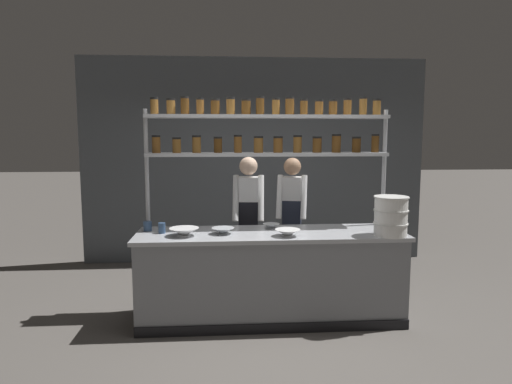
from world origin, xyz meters
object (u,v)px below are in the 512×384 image
Objects in this scene: spice_shelf_unit at (268,137)px; prep_bowl_near_left at (271,226)px; chef_left at (249,217)px; prep_bowl_center_front at (184,232)px; prep_bowl_near_right at (223,231)px; chef_center at (292,216)px; serving_cup_by_board at (148,226)px; prep_bowl_center_back at (288,233)px; container_stack at (391,216)px; serving_cup_front at (162,228)px.

prep_bowl_near_left is (0.03, -0.14, -0.94)m from spice_shelf_unit.
chef_left is 9.26× the size of prep_bowl_near_left.
spice_shelf_unit is at bearing 27.21° from prep_bowl_center_front.
chef_center is at bearing 46.69° from prep_bowl_near_right.
serving_cup_by_board is (-1.29, -0.04, 0.03)m from prep_bowl_near_left.
chef_left reaches higher than prep_bowl_center_back.
serving_cup_by_board is (-2.42, 0.40, -0.15)m from container_stack.
chef_center is 5.63× the size of prep_bowl_center_front.
prep_bowl_center_front is (-0.89, -0.31, 0.02)m from prep_bowl_near_left.
prep_bowl_center_front is (-0.87, -0.45, -0.92)m from spice_shelf_unit.
spice_shelf_unit is at bearing 38.02° from prep_bowl_near_right.
prep_bowl_near_left is at bearing 8.39° from serving_cup_front.
prep_bowl_near_left is (-0.32, -0.64, 0.00)m from chef_center.
chef_center is at bearing 22.90° from serving_cup_by_board.
prep_bowl_near_left is at bearing 158.49° from container_stack.
spice_shelf_unit is 1.57m from serving_cup_by_board.
chef_left is 0.78m from prep_bowl_near_right.
prep_bowl_center_back is (-0.20, -1.03, 0.01)m from chef_center.
spice_shelf_unit is at bearing 105.31° from prep_bowl_center_back.
chef_left is at bearing 145.45° from container_stack.
prep_bowl_near_left is at bearing -78.92° from spice_shelf_unit.
serving_cup_front reaches higher than prep_bowl_near_right.
prep_bowl_near_right is 0.62m from serving_cup_front.
serving_cup_by_board is at bearing 170.57° from container_stack.
serving_cup_front is (-1.25, 0.23, 0.02)m from prep_bowl_center_back.
container_stack is 2.46m from serving_cup_by_board.
container_stack is at bearing -7.03° from serving_cup_front.
serving_cup_by_board is (-0.40, 0.27, 0.01)m from prep_bowl_center_front.
chef_left reaches higher than chef_center.
prep_bowl_near_right is 0.80m from serving_cup_by_board.
prep_bowl_center_front is at bearing 175.18° from prep_bowl_center_back.
prep_bowl_near_right is (-0.51, -0.24, 0.01)m from prep_bowl_near_left.
container_stack is 1.66m from prep_bowl_near_right.
serving_cup_front is at bearing -137.42° from chef_center.
prep_bowl_near_left is at bearing -102.93° from chef_center.
serving_cup_front is (-2.26, 0.28, -0.14)m from container_stack.
prep_bowl_center_back is at bearing -10.43° from serving_cup_front.
chef_left is 0.94m from prep_bowl_center_back.
prep_bowl_center_front is 0.28m from serving_cup_front.
serving_cup_by_board is (-0.16, 0.12, -0.00)m from serving_cup_front.
container_stack is 3.91× the size of serving_cup_by_board.
prep_bowl_center_back is at bearing -73.28° from prep_bowl_near_left.
serving_cup_by_board reaches higher than prep_bowl_center_back.
prep_bowl_center_front is at bearing -31.62° from serving_cup_front.
chef_center is 15.39× the size of serving_cup_front.
prep_bowl_near_right is at bearing -154.51° from prep_bowl_near_left.
container_stack is 2.28m from serving_cup_front.
prep_bowl_center_front is at bearing -160.85° from prep_bowl_near_left.
chef_left is at bearing 110.88° from prep_bowl_center_back.
spice_shelf_unit is at bearing 101.08° from prep_bowl_near_left.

